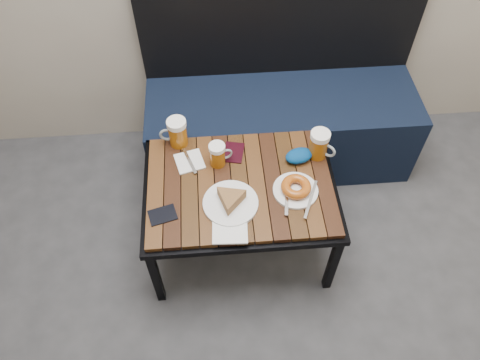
{
  "coord_description": "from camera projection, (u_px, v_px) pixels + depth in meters",
  "views": [
    {
      "loc": [
        -0.31,
        -0.02,
        2.08
      ],
      "look_at": [
        -0.21,
        1.19,
        0.5
      ],
      "focal_mm": 35.0,
      "sensor_mm": 36.0,
      "label": 1
    }
  ],
  "objects": [
    {
      "name": "bench",
      "position": [
        280.0,
        119.0,
        2.53
      ],
      "size": [
        1.4,
        0.5,
        0.95
      ],
      "color": "black",
      "rests_on": "ground"
    },
    {
      "name": "passport_navy",
      "position": [
        163.0,
        215.0,
        1.91
      ],
      "size": [
        0.13,
        0.11,
        0.01
      ],
      "primitive_type": "cube",
      "rotation": [
        0.0,
        0.0,
        -1.31
      ],
      "color": "black",
      "rests_on": "cafe_table"
    },
    {
      "name": "beer_mug_centre",
      "position": [
        218.0,
        154.0,
        2.04
      ],
      "size": [
        0.11,
        0.08,
        0.12
      ],
      "rotation": [
        0.0,
        0.0,
        0.24
      ],
      "color": "#9A500C",
      "rests_on": "cafe_table"
    },
    {
      "name": "passport_burgundy",
      "position": [
        234.0,
        152.0,
        2.12
      ],
      "size": [
        0.11,
        0.14,
        0.01
      ],
      "primitive_type": "cube",
      "rotation": [
        0.0,
        0.0,
        -0.21
      ],
      "color": "black",
      "rests_on": "cafe_table"
    },
    {
      "name": "room_shell",
      "position": [
        448.0,
        0.0,
        0.59
      ],
      "size": [
        4.0,
        4.0,
        4.0
      ],
      "color": "gray",
      "rests_on": "ground"
    },
    {
      "name": "knit_pouch",
      "position": [
        299.0,
        156.0,
        2.08
      ],
      "size": [
        0.14,
        0.11,
        0.05
      ],
      "primitive_type": "ellipsoid",
      "rotation": [
        0.0,
        0.0,
        0.26
      ],
      "color": "navy",
      "rests_on": "cafe_table"
    },
    {
      "name": "cafe_table",
      "position": [
        240.0,
        190.0,
        2.05
      ],
      "size": [
        0.84,
        0.62,
        0.47
      ],
      "color": "black",
      "rests_on": "ground"
    },
    {
      "name": "plate_pie",
      "position": [
        230.0,
        201.0,
        1.93
      ],
      "size": [
        0.23,
        0.23,
        0.07
      ],
      "color": "white",
      "rests_on": "cafe_table"
    },
    {
      "name": "napkin_left",
      "position": [
        190.0,
        161.0,
        2.09
      ],
      "size": [
        0.14,
        0.15,
        0.01
      ],
      "rotation": [
        0.0,
        0.0,
        0.25
      ],
      "color": "white",
      "rests_on": "cafe_table"
    },
    {
      "name": "beer_mug_right",
      "position": [
        319.0,
        145.0,
        2.06
      ],
      "size": [
        0.13,
        0.12,
        0.14
      ],
      "rotation": [
        0.0,
        0.0,
        -0.65
      ],
      "color": "#9A500C",
      "rests_on": "cafe_table"
    },
    {
      "name": "plate_bagel",
      "position": [
        296.0,
        188.0,
        1.97
      ],
      "size": [
        0.2,
        0.25,
        0.05
      ],
      "color": "white",
      "rests_on": "cafe_table"
    },
    {
      "name": "beer_mug_left",
      "position": [
        177.0,
        132.0,
        2.1
      ],
      "size": [
        0.13,
        0.09,
        0.14
      ],
      "rotation": [
        0.0,
        0.0,
        3.11
      ],
      "color": "#9A500C",
      "rests_on": "cafe_table"
    },
    {
      "name": "napkin_right",
      "position": [
        230.0,
        231.0,
        1.87
      ],
      "size": [
        0.15,
        0.13,
        0.01
      ],
      "rotation": [
        0.0,
        0.0,
        -0.05
      ],
      "color": "white",
      "rests_on": "cafe_table"
    }
  ]
}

